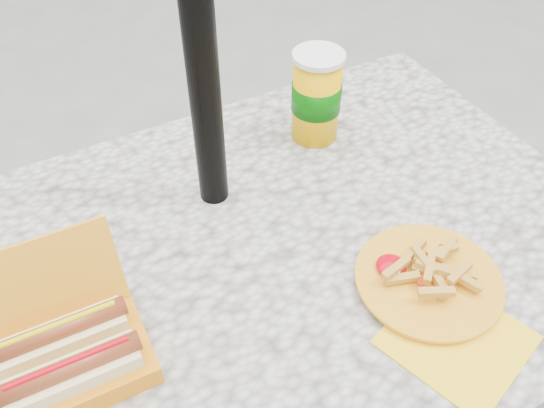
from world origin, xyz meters
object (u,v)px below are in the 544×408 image
umbrella_pole (196,8)px  soda_cup (316,96)px  hotdog_box (68,355)px  fries_plate (430,283)px

umbrella_pole → soda_cup: 0.36m
hotdog_box → soda_cup: 0.63m
soda_cup → umbrella_pole: bearing=-165.3°
fries_plate → soda_cup: 0.42m
umbrella_pole → soda_cup: size_ratio=12.17×
hotdog_box → soda_cup: size_ratio=1.15×
umbrella_pole → fries_plate: bearing=-59.4°
umbrella_pole → fries_plate: (0.20, -0.34, -0.34)m
umbrella_pole → hotdog_box: size_ratio=10.61×
hotdog_box → fries_plate: bearing=-11.9°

